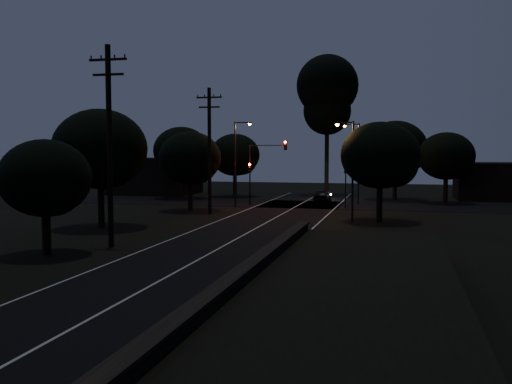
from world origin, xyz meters
The scene contains 23 objects.
ground centered at (0.00, 0.00, 0.00)m, with size 160.00×160.00×0.00m, color black.
road_surface centered at (0.00, 31.12, 0.01)m, with size 60.00×70.00×0.03m.
retaining_wall centered at (7.74, 3.00, 0.62)m, with size 6.93×26.00×1.60m.
utility_pole_mid centered at (-6.00, 15.00, 5.74)m, with size 2.20×0.30×11.00m.
utility_pole_far centered at (-6.00, 32.00, 5.48)m, with size 2.20×0.30×10.50m.
tree_left_b centered at (-7.84, 11.91, 3.81)m, with size 4.62×4.62×5.88m.
tree_left_c centered at (-10.27, 21.87, 5.27)m, with size 6.45×6.45×8.15m.
tree_left_d centered at (-8.31, 33.89, 4.53)m, with size 5.51×5.51×6.99m.
tree_far_nw centered at (-8.80, 49.88, 4.69)m, with size 5.72×5.72×7.25m.
tree_far_w centered at (-13.78, 45.87, 5.16)m, with size 6.22×6.22×7.94m.
tree_far_ne centered at (9.24, 49.86, 5.51)m, with size 6.73×6.73×8.51m.
tree_far_e centered at (14.20, 46.89, 4.63)m, with size 5.63×5.63×7.15m.
tree_right_a centered at (8.21, 29.88, 4.83)m, with size 5.86×5.86×7.44m.
tall_pine centered at (1.00, 55.00, 12.02)m, with size 7.33×7.33×16.67m.
building_left centered at (-20.00, 52.00, 2.20)m, with size 10.00×8.00×4.40m, color black.
building_right centered at (20.00, 53.00, 2.00)m, with size 9.00×7.00×4.00m, color black.
signal_left centered at (-4.60, 39.99, 2.84)m, with size 0.28×0.35×4.10m.
signal_right centered at (4.60, 39.99, 2.84)m, with size 0.28×0.35×4.10m.
signal_mast centered at (-2.91, 39.99, 4.34)m, with size 3.70×0.35×6.25m.
streetlight_a centered at (-5.31, 38.00, 4.64)m, with size 1.66×0.26×8.00m.
streetlight_b centered at (5.31, 44.00, 4.64)m, with size 1.66×0.26×8.00m.
streetlight_c centered at (5.83, 30.00, 4.35)m, with size 1.46×0.26×7.50m.
car centered at (1.81, 45.09, 0.65)m, with size 1.53×3.81×1.30m, color black.
Camera 1 is at (9.30, -13.29, 5.29)m, focal length 40.00 mm.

